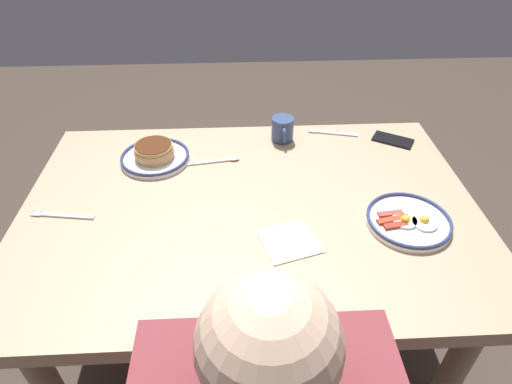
% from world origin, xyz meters
% --- Properties ---
extents(ground_plane, '(6.00, 6.00, 0.00)m').
position_xyz_m(ground_plane, '(0.00, 0.00, 0.00)').
color(ground_plane, '#3E332A').
extents(dining_table, '(1.40, 0.96, 0.72)m').
position_xyz_m(dining_table, '(0.00, 0.00, 0.63)').
color(dining_table, tan).
rests_on(dining_table, ground_plane).
extents(plate_near_main, '(0.24, 0.24, 0.06)m').
position_xyz_m(plate_near_main, '(0.32, -0.26, 0.74)').
color(plate_near_main, white).
rests_on(plate_near_main, dining_table).
extents(plate_center_pancakes, '(0.24, 0.24, 0.04)m').
position_xyz_m(plate_center_pancakes, '(-0.46, 0.11, 0.73)').
color(plate_center_pancakes, white).
rests_on(plate_center_pancakes, dining_table).
extents(coffee_mug, '(0.08, 0.11, 0.09)m').
position_xyz_m(coffee_mug, '(-0.14, -0.38, 0.77)').
color(coffee_mug, '#334772').
rests_on(coffee_mug, dining_table).
extents(cell_phone, '(0.16, 0.14, 0.01)m').
position_xyz_m(cell_phone, '(-0.55, -0.35, 0.73)').
color(cell_phone, black).
rests_on(cell_phone, dining_table).
extents(paper_napkin, '(0.18, 0.18, 0.00)m').
position_xyz_m(paper_napkin, '(-0.10, 0.17, 0.72)').
color(paper_napkin, white).
rests_on(paper_napkin, dining_table).
extents(fork_near, '(0.19, 0.05, 0.01)m').
position_xyz_m(fork_near, '(0.56, 0.02, 0.72)').
color(fork_near, silver).
rests_on(fork_near, dining_table).
extents(fork_far, '(0.19, 0.06, 0.01)m').
position_xyz_m(fork_far, '(-0.33, -0.41, 0.72)').
color(fork_far, silver).
rests_on(fork_far, dining_table).
extents(tea_spoon, '(0.20, 0.05, 0.01)m').
position_xyz_m(tea_spoon, '(0.10, -0.24, 0.73)').
color(tea_spoon, silver).
rests_on(tea_spoon, dining_table).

